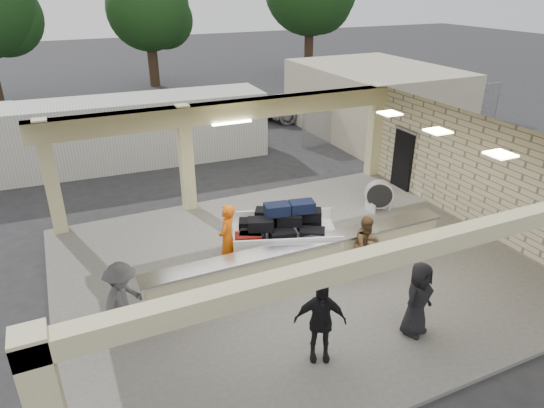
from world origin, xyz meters
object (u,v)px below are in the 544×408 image
drum_fan (379,195)px  baggage_handler (227,238)px  passenger_a (366,246)px  baggage_counter (304,260)px  luggage_cart (282,230)px  passenger_b (320,321)px  passenger_c (123,302)px  car_white_b (367,96)px  container_white (114,133)px  car_white_a (319,104)px  car_dark (260,108)px  passenger_d (418,299)px

drum_fan → baggage_handler: (-5.72, -1.35, 0.38)m
drum_fan → baggage_handler: bearing=-136.3°
passenger_a → baggage_counter: bearing=154.5°
luggage_cart → passenger_b: 3.86m
baggage_counter → drum_fan: size_ratio=8.03×
drum_fan → passenger_c: (-8.57, -2.96, 0.36)m
baggage_handler → car_white_b: 19.19m
baggage_counter → passenger_a: (1.51, -0.50, 0.31)m
baggage_counter → passenger_b: passenger_b is taller
drum_fan → container_white: container_white is taller
car_white_a → car_dark: car_white_a is taller
passenger_d → baggage_counter: bearing=91.0°
baggage_counter → car_dark: car_dark is taller
baggage_counter → passenger_c: passenger_c is taller
baggage_handler → car_white_a: (9.89, 12.64, -0.25)m
baggage_handler → passenger_b: baggage_handler is taller
drum_fan → passenger_c: bearing=-130.5°
car_white_a → container_white: (-11.27, -2.97, 0.57)m
drum_fan → car_white_a: size_ratio=0.19×
drum_fan → passenger_d: passenger_d is taller
car_dark → car_white_a: bearing=-102.4°
luggage_cart → car_white_b: size_ratio=0.74×
baggage_counter → container_white: (-3.01, 10.78, 0.76)m
luggage_cart → car_white_a: size_ratio=0.59×
baggage_counter → container_white: size_ratio=0.66×
passenger_a → car_white_b: passenger_a is taller
passenger_a → passenger_b: bearing=-147.1°
baggage_counter → car_white_a: bearing=59.0°
luggage_cart → container_white: 10.18m
passenger_b → car_white_b: passenger_b is taller
car_white_a → container_white: size_ratio=0.44×
car_white_a → luggage_cart: bearing=162.4°
baggage_counter → car_white_a: 16.04m
drum_fan → passenger_b: (-5.19, -5.17, 0.33)m
luggage_cart → passenger_c: passenger_c is taller
baggage_counter → passenger_b: (-1.11, -2.70, 0.39)m
luggage_cart → car_white_b: (12.13, 13.57, -0.29)m
passenger_a → passenger_b: (-2.62, -2.20, 0.08)m
passenger_a → passenger_d: bearing=-106.1°
passenger_c → car_white_a: passenger_c is taller
passenger_c → passenger_d: bearing=-72.7°
passenger_d → car_dark: passenger_d is taller
luggage_cart → car_white_a: bearing=76.1°
car_white_a → passenger_b: bearing=166.1°
baggage_counter → baggage_handler: size_ratio=4.43×
passenger_c → luggage_cart: bearing=-30.4°
baggage_handler → container_white: bearing=-132.7°
baggage_handler → passenger_d: 4.87m
passenger_c → passenger_d: (5.62, -2.39, -0.06)m
luggage_cart → container_white: container_white is taller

